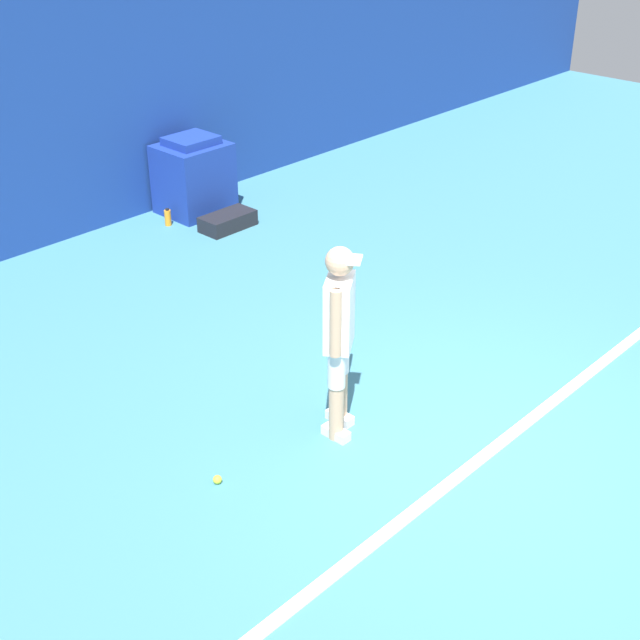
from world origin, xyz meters
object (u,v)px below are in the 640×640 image
object	(u,v)px
tennis_ball	(217,479)
covered_chair	(194,176)
equipment_bag	(228,221)
water_bottle	(168,218)
tennis_player	(339,333)

from	to	relation	value
tennis_ball	covered_chair	bearing A→B (deg)	51.92
equipment_bag	water_bottle	bearing A→B (deg)	125.82
tennis_player	equipment_bag	size ratio (longest dim) A/B	2.38
covered_chair	water_bottle	size ratio (longest dim) A/B	4.43
water_bottle	tennis_player	bearing A→B (deg)	-111.40
covered_chair	equipment_bag	xyz separation A→B (m)	(-0.10, -0.73, -0.37)
tennis_player	covered_chair	size ratio (longest dim) A/B	1.65
tennis_ball	equipment_bag	xyz separation A→B (m)	(3.31, 3.62, 0.06)
tennis_player	tennis_ball	bearing A→B (deg)	136.79
tennis_ball	covered_chair	xyz separation A→B (m)	(3.41, 4.35, 0.43)
equipment_bag	water_bottle	world-z (taller)	water_bottle
covered_chair	water_bottle	bearing A→B (deg)	-167.31
water_bottle	tennis_ball	bearing A→B (deg)	-124.13
tennis_ball	tennis_player	bearing A→B (deg)	-9.13
tennis_ball	covered_chair	size ratio (longest dim) A/B	0.07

